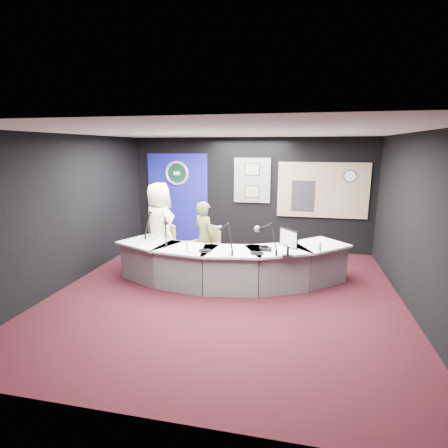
% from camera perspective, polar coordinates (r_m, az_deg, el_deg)
% --- Properties ---
extents(ground, '(6.00, 6.00, 0.00)m').
position_cam_1_polar(ground, '(6.33, 0.26, -11.41)').
color(ground, black).
rests_on(ground, ground).
extents(ceiling, '(6.00, 6.00, 0.02)m').
position_cam_1_polar(ceiling, '(5.79, 0.29, 14.83)').
color(ceiling, silver).
rests_on(ceiling, ground).
extents(wall_back, '(6.00, 0.02, 2.80)m').
position_cam_1_polar(wall_back, '(8.82, 4.28, 4.86)').
color(wall_back, black).
rests_on(wall_back, ground).
extents(wall_front, '(6.00, 0.02, 2.80)m').
position_cam_1_polar(wall_front, '(3.14, -11.16, -9.50)').
color(wall_front, black).
rests_on(wall_front, ground).
extents(wall_left, '(0.02, 6.00, 2.80)m').
position_cam_1_polar(wall_left, '(7.14, -24.04, 2.01)').
color(wall_left, black).
rests_on(wall_left, ground).
extents(wall_right, '(0.02, 6.00, 2.80)m').
position_cam_1_polar(wall_right, '(6.06, 29.25, -0.19)').
color(wall_right, black).
rests_on(wall_right, ground).
extents(broadcast_desk, '(4.50, 1.90, 0.75)m').
position_cam_1_polar(broadcast_desk, '(6.70, 0.81, -6.57)').
color(broadcast_desk, silver).
rests_on(broadcast_desk, ground).
extents(backdrop_panel, '(1.60, 0.05, 2.30)m').
position_cam_1_polar(backdrop_panel, '(9.26, -7.52, 4.22)').
color(backdrop_panel, navy).
rests_on(backdrop_panel, wall_back).
extents(agency_seal, '(0.63, 0.07, 0.63)m').
position_cam_1_polar(agency_seal, '(9.15, -7.72, 8.21)').
color(agency_seal, silver).
rests_on(agency_seal, backdrop_panel).
extents(seal_center, '(0.48, 0.01, 0.48)m').
position_cam_1_polar(seal_center, '(9.16, -7.71, 8.21)').
color(seal_center, black).
rests_on(seal_center, backdrop_panel).
extents(pinboard, '(0.90, 0.04, 1.10)m').
position_cam_1_polar(pinboard, '(8.75, 4.61, 7.10)').
color(pinboard, slate).
rests_on(pinboard, wall_back).
extents(framed_photo_upper, '(0.34, 0.02, 0.27)m').
position_cam_1_polar(framed_photo_upper, '(8.70, 4.62, 8.92)').
color(framed_photo_upper, gray).
rests_on(framed_photo_upper, pinboard).
extents(framed_photo_lower, '(0.34, 0.02, 0.27)m').
position_cam_1_polar(framed_photo_lower, '(8.75, 4.56, 5.26)').
color(framed_photo_lower, gray).
rests_on(framed_photo_lower, pinboard).
extents(booth_window_frame, '(2.12, 0.06, 1.32)m').
position_cam_1_polar(booth_window_frame, '(8.71, 15.79, 5.33)').
color(booth_window_frame, '#9E8063').
rests_on(booth_window_frame, wall_back).
extents(booth_glow, '(2.00, 0.02, 1.20)m').
position_cam_1_polar(booth_glow, '(8.70, 15.79, 5.32)').
color(booth_glow, tan).
rests_on(booth_glow, booth_window_frame).
extents(equipment_rack, '(0.55, 0.02, 0.75)m').
position_cam_1_polar(equipment_rack, '(8.68, 12.78, 4.47)').
color(equipment_rack, black).
rests_on(equipment_rack, booth_window_frame).
extents(wall_clock, '(0.28, 0.01, 0.28)m').
position_cam_1_polar(wall_clock, '(8.71, 19.91, 7.37)').
color(wall_clock, white).
rests_on(wall_clock, booth_window_frame).
extents(armchair_left, '(0.70, 0.70, 0.89)m').
position_cam_1_polar(armchair_left, '(7.56, -10.33, -4.01)').
color(armchair_left, tan).
rests_on(armchair_left, ground).
extents(armchair_right, '(0.76, 0.76, 0.97)m').
position_cam_1_polar(armchair_right, '(7.27, -3.20, -4.13)').
color(armchair_right, tan).
rests_on(armchair_right, ground).
extents(draped_jacket, '(0.46, 0.39, 0.70)m').
position_cam_1_polar(draped_jacket, '(7.76, -11.03, -2.27)').
color(draped_jacket, '#655E55').
rests_on(draped_jacket, armchair_left).
extents(person_man, '(1.06, 1.05, 1.85)m').
position_cam_1_polar(person_man, '(7.44, -10.48, -0.44)').
color(person_man, '#FEFCCB').
rests_on(person_man, ground).
extents(person_woman, '(0.65, 0.61, 1.49)m').
position_cam_1_polar(person_woman, '(7.20, -3.23, -2.17)').
color(person_woman, brown).
rests_on(person_woman, ground).
extents(computer_monitor, '(0.30, 0.32, 0.28)m').
position_cam_1_polar(computer_monitor, '(5.94, 10.47, -2.28)').
color(computer_monitor, black).
rests_on(computer_monitor, broadcast_desk).
extents(desk_phone, '(0.20, 0.16, 0.05)m').
position_cam_1_polar(desk_phone, '(6.30, 6.87, -4.09)').
color(desk_phone, black).
rests_on(desk_phone, broadcast_desk).
extents(headphones_near, '(0.20, 0.20, 0.03)m').
position_cam_1_polar(headphones_near, '(6.08, 5.42, -4.74)').
color(headphones_near, black).
rests_on(headphones_near, broadcast_desk).
extents(headphones_far, '(0.23, 0.23, 0.04)m').
position_cam_1_polar(headphones_far, '(6.21, -3.09, -4.34)').
color(headphones_far, black).
rests_on(headphones_far, broadcast_desk).
extents(paper_stack, '(0.23, 0.33, 0.00)m').
position_cam_1_polar(paper_stack, '(6.67, -12.29, -3.56)').
color(paper_stack, white).
rests_on(paper_stack, broadcast_desk).
extents(notepad, '(0.26, 0.35, 0.00)m').
position_cam_1_polar(notepad, '(6.48, -6.48, -3.84)').
color(notepad, white).
rests_on(notepad, broadcast_desk).
extents(boom_mic_a, '(0.27, 0.72, 0.60)m').
position_cam_1_polar(boom_mic_a, '(7.35, -11.29, 0.35)').
color(boom_mic_a, black).
rests_on(boom_mic_a, broadcast_desk).
extents(boom_mic_b, '(0.34, 0.70, 0.60)m').
position_cam_1_polar(boom_mic_b, '(6.79, -9.47, -0.58)').
color(boom_mic_b, black).
rests_on(boom_mic_b, broadcast_desk).
extents(boom_mic_c, '(0.45, 0.64, 0.60)m').
position_cam_1_polar(boom_mic_c, '(6.17, 0.27, -1.72)').
color(boom_mic_c, black).
rests_on(boom_mic_c, broadcast_desk).
extents(boom_mic_d, '(0.51, 0.60, 0.60)m').
position_cam_1_polar(boom_mic_d, '(6.19, 6.97, -1.75)').
color(boom_mic_d, black).
rests_on(boom_mic_d, broadcast_desk).
extents(water_bottles, '(3.21, 0.49, 0.18)m').
position_cam_1_polar(water_bottles, '(6.29, 0.94, -3.43)').
color(water_bottles, silver).
rests_on(water_bottles, broadcast_desk).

